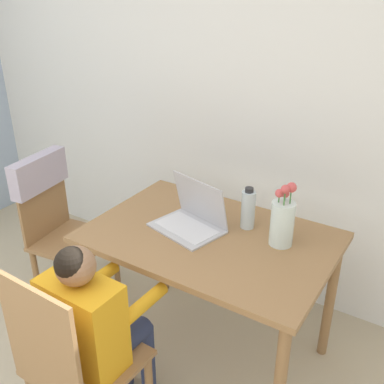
# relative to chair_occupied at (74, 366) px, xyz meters

# --- Properties ---
(wall_back) EXTENTS (6.40, 0.05, 2.50)m
(wall_back) POSITION_rel_chair_occupied_xyz_m (-0.01, 1.49, 0.78)
(wall_back) COLOR white
(wall_back) RESTS_ON ground_plane
(dining_table) EXTENTS (1.15, 0.78, 0.75)m
(dining_table) POSITION_rel_chair_occupied_xyz_m (0.18, 0.75, 0.18)
(dining_table) COLOR olive
(dining_table) RESTS_ON ground_plane
(chair_occupied) EXTENTS (0.41, 0.41, 0.92)m
(chair_occupied) POSITION_rel_chair_occupied_xyz_m (0.00, 0.00, 0.00)
(chair_occupied) COLOR olive
(chair_occupied) RESTS_ON ground_plane
(chair_spare) EXTENTS (0.48, 0.45, 0.93)m
(chair_spare) POSITION_rel_chair_occupied_xyz_m (-0.86, 0.69, 0.15)
(chair_spare) COLOR olive
(chair_spare) RESTS_ON ground_plane
(person_seated) EXTENTS (0.34, 0.43, 0.98)m
(person_seated) POSITION_rel_chair_occupied_xyz_m (0.00, 0.13, 0.13)
(person_seated) COLOR orange
(person_seated) RESTS_ON ground_plane
(laptop) EXTENTS (0.38, 0.31, 0.24)m
(laptop) POSITION_rel_chair_occupied_xyz_m (0.06, 0.77, 0.33)
(laptop) COLOR #B2B2B7
(laptop) RESTS_ON dining_table
(flower_vase) EXTENTS (0.11, 0.11, 0.31)m
(flower_vase) POSITION_rel_chair_occupied_xyz_m (0.49, 0.85, 0.40)
(flower_vase) COLOR silver
(flower_vase) RESTS_ON dining_table
(water_bottle) EXTENTS (0.07, 0.07, 0.21)m
(water_bottle) POSITION_rel_chair_occupied_xyz_m (0.29, 0.91, 0.37)
(water_bottle) COLOR silver
(water_bottle) RESTS_ON dining_table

